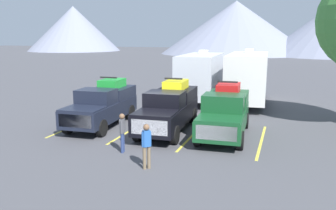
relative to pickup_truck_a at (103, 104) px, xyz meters
The scene contains 13 objects.
ground_plane 3.79m from the pickup_truck_a, 16.17° to the right, with size 240.00×240.00×0.00m, color #47474C.
pickup_truck_a is the anchor object (origin of this frame).
pickup_truck_b 3.70m from the pickup_truck_a, ahead, with size 2.27×5.94×2.59m.
pickup_truck_c 6.54m from the pickup_truck_a, ahead, with size 2.32×5.51×2.55m.
lot_stripe_a 1.84m from the pickup_truck_a, 164.38° to the right, with size 0.12×5.50×0.01m, color gold.
lot_stripe_b 2.21m from the pickup_truck_a, 11.81° to the right, with size 0.12×5.50×0.01m, color gold.
lot_stripe_c 5.23m from the pickup_truck_a, ahead, with size 0.12×5.50×0.01m, color gold.
lot_stripe_d 8.42m from the pickup_truck_a, ahead, with size 0.12×5.50×0.01m, color gold.
camper_trailer_a 9.04m from the pickup_truck_a, 67.97° to the left, with size 2.81×7.80×3.72m.
camper_trailer_b 10.81m from the pickup_truck_a, 51.62° to the left, with size 2.92×8.75×3.84m.
person_a 6.99m from the pickup_truck_a, 48.58° to the right, with size 0.31×0.31×1.67m.
person_b 4.86m from the pickup_truck_a, 52.11° to the right, with size 0.23×0.36×1.64m.
mountain_ridge 78.26m from the pickup_truck_a, 88.83° to the left, with size 131.40×38.93×13.62m.
Camera 1 is at (5.77, -15.56, 4.78)m, focal length 37.91 mm.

